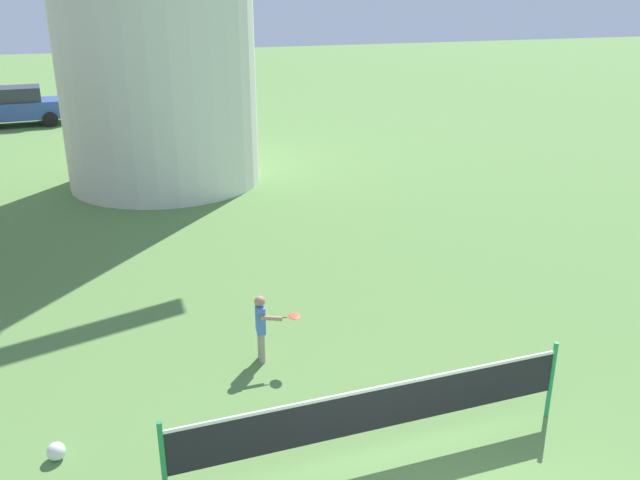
# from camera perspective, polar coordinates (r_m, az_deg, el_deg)

# --- Properties ---
(tennis_net) EXTENTS (5.01, 0.06, 1.10)m
(tennis_net) POSITION_cam_1_polar(r_m,az_deg,el_deg) (8.05, 4.91, -14.28)
(tennis_net) COLOR #238E4C
(tennis_net) RESTS_ON ground_plane
(player_far) EXTENTS (0.66, 0.51, 1.07)m
(player_far) POSITION_cam_1_polar(r_m,az_deg,el_deg) (10.01, -4.97, -7.23)
(player_far) COLOR #9E937F
(player_far) RESTS_ON ground_plane
(stray_ball) EXTENTS (0.22, 0.22, 0.22)m
(stray_ball) POSITION_cam_1_polar(r_m,az_deg,el_deg) (8.91, -21.74, -16.53)
(stray_ball) COLOR silver
(stray_ball) RESTS_ON ground_plane
(parked_car_blue) EXTENTS (3.96, 2.04, 1.56)m
(parked_car_blue) POSITION_cam_1_polar(r_m,az_deg,el_deg) (30.37, -24.86, 10.43)
(parked_car_blue) COLOR #334C99
(parked_car_blue) RESTS_ON ground_plane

